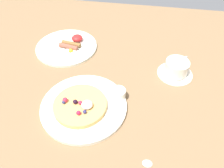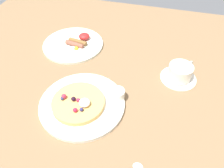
{
  "view_description": "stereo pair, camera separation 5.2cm",
  "coord_description": "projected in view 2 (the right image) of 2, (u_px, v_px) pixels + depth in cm",
  "views": [
    {
      "loc": [
        11.84,
        -49.03,
        58.61
      ],
      "look_at": [
        3.24,
        2.9,
        4.0
      ],
      "focal_mm": 34.39,
      "sensor_mm": 36.0,
      "label": 1
    },
    {
      "loc": [
        16.91,
        -47.93,
        58.61
      ],
      "look_at": [
        3.24,
        2.9,
        4.0
      ],
      "focal_mm": 34.39,
      "sensor_mm": 36.0,
      "label": 2
    }
  ],
  "objects": [
    {
      "name": "fried_breakfast",
      "position": [
        79.0,
        41.0,
        0.97
      ],
      "size": [
        9.6,
        14.34,
        2.93
      ],
      "color": "brown",
      "rests_on": "breakfast_plate"
    },
    {
      "name": "coffee_saucer",
      "position": [
        178.0,
        78.0,
        0.83
      ],
      "size": [
        13.76,
        13.76,
        0.77
      ],
      "primitive_type": "cylinder",
      "color": "white",
      "rests_on": "ground_plane"
    },
    {
      "name": "pancake_with_berries",
      "position": [
        78.0,
        103.0,
        0.72
      ],
      "size": [
        17.84,
        17.84,
        3.92
      ],
      "color": "#E0A858",
      "rests_on": "pancake_plate"
    },
    {
      "name": "coffee_cup",
      "position": [
        180.0,
        71.0,
        0.81
      ],
      "size": [
        9.27,
        10.69,
        5.49
      ],
      "color": "white",
      "rests_on": "coffee_saucer"
    },
    {
      "name": "breakfast_plate",
      "position": [
        73.0,
        44.0,
        0.98
      ],
      "size": [
        27.19,
        27.19,
        1.06
      ],
      "primitive_type": "cylinder",
      "color": "white",
      "rests_on": "ground_plane"
    },
    {
      "name": "pancake_plate",
      "position": [
        82.0,
        104.0,
        0.74
      ],
      "size": [
        29.31,
        29.31,
        1.36
      ],
      "primitive_type": "cylinder",
      "color": "white",
      "rests_on": "ground_plane"
    },
    {
      "name": "syrup_ramekin",
      "position": [
        117.0,
        93.0,
        0.74
      ],
      "size": [
        5.03,
        5.03,
        3.0
      ],
      "color": "white",
      "rests_on": "pancake_plate"
    },
    {
      "name": "ground_plane",
      "position": [
        101.0,
        98.0,
        0.78
      ],
      "size": [
        156.9,
        146.89,
        3.0
      ],
      "primitive_type": "cube",
      "color": "brown"
    }
  ]
}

